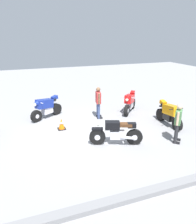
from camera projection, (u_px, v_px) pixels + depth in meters
The scene contains 9 objects.
ground_plane at pixel (84, 131), 9.95m from camera, with size 40.00×40.00×0.00m, color gray.
curb_edge at pixel (135, 196), 5.86m from camera, with size 14.00×0.30×0.15m, color gray.
motorcycle_black_cruiser at pixel (116, 132), 8.58m from camera, with size 2.00×0.97×1.09m.
motorcycle_blue_sportbike at pixel (46, 107), 11.30m from camera, with size 1.73×1.25×1.14m.
motorcycle_red_sportbike at pixel (130, 102), 12.17m from camera, with size 1.43×1.59×1.14m.
motorcycle_orange_sportbike at pixel (169, 113), 10.40m from camera, with size 0.70×1.96×1.14m.
person_in_red_shirt at pixel (98, 101), 11.22m from camera, with size 0.38×0.64×1.62m.
person_in_green_shirt at pixel (178, 121), 8.67m from camera, with size 0.53×0.53×1.60m.
traffic_cone at pixel (61, 124), 10.07m from camera, with size 0.36×0.36×0.53m.
Camera 1 is at (2.57, 8.74, 4.14)m, focal length 35.47 mm.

